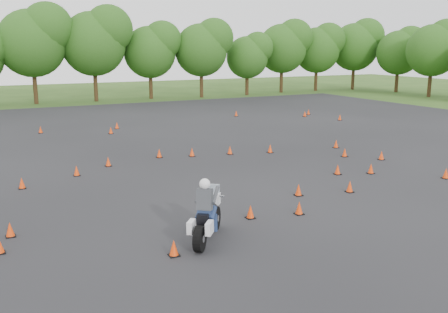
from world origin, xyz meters
name	(u,v)px	position (x,y,z in m)	size (l,w,h in m)	color
ground	(273,209)	(0.00, 0.00, 0.00)	(140.00, 140.00, 0.00)	#2D5119
asphalt_pad	(205,173)	(0.00, 6.00, 0.01)	(62.00, 62.00, 0.00)	black
treeline	(117,60)	(3.88, 35.28, 4.59)	(86.63, 32.62, 10.81)	#254F16
traffic_cones	(205,171)	(-0.18, 5.60, 0.23)	(36.67, 33.16, 0.45)	#E83C09
rider_grey	(208,209)	(-3.41, -1.63, 1.01)	(2.61, 0.80, 2.01)	#393B40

